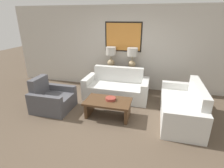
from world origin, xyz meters
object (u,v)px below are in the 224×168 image
object	(u,v)px
table_lamp_right	(132,56)
couch_by_side	(182,107)
console_table	(121,79)
table_lamp_left	(111,55)
armchair_near_back_wall	(52,99)
couch_by_back_wall	(116,88)
coffee_table	(108,105)
decorative_bowl	(111,99)

from	to	relation	value
table_lamp_right	couch_by_side	xyz separation A→B (m)	(1.44, -1.44, -0.84)
console_table	table_lamp_right	bearing A→B (deg)	0.00
table_lamp_left	table_lamp_right	xyz separation A→B (m)	(0.69, 0.00, 0.00)
table_lamp_left	couch_by_side	size ratio (longest dim) A/B	0.36
armchair_near_back_wall	console_table	bearing A→B (deg)	50.56
couch_by_back_wall	armchair_near_back_wall	world-z (taller)	couch_by_back_wall
couch_by_back_wall	coffee_table	xyz separation A→B (m)	(0.06, -1.12, 0.01)
coffee_table	couch_by_side	bearing A→B (deg)	11.42
decorative_bowl	armchair_near_back_wall	bearing A→B (deg)	-178.08
table_lamp_left	armchair_near_back_wall	distance (m)	2.29
table_lamp_left	decorative_bowl	xyz separation A→B (m)	(0.45, -1.74, -0.68)
couch_by_back_wall	couch_by_side	world-z (taller)	same
coffee_table	decorative_bowl	xyz separation A→B (m)	(0.05, 0.05, 0.15)
couch_by_side	decorative_bowl	xyz separation A→B (m)	(-1.68, -0.30, 0.16)
table_lamp_right	couch_by_back_wall	xyz separation A→B (m)	(-0.34, -0.67, -0.84)
couch_by_side	coffee_table	distance (m)	1.76
table_lamp_left	table_lamp_right	world-z (taller)	same
armchair_near_back_wall	coffee_table	bearing A→B (deg)	0.02
decorative_bowl	armchair_near_back_wall	distance (m)	1.59
armchair_near_back_wall	couch_by_back_wall	bearing A→B (deg)	37.16
coffee_table	decorative_bowl	bearing A→B (deg)	45.44
couch_by_back_wall	armchair_near_back_wall	bearing A→B (deg)	-142.84
table_lamp_left	couch_by_side	xyz separation A→B (m)	(2.13, -1.44, -0.84)
table_lamp_right	couch_by_back_wall	world-z (taller)	table_lamp_right
table_lamp_right	console_table	bearing A→B (deg)	180.00
couch_by_side	table_lamp_left	bearing A→B (deg)	145.85
console_table	couch_by_side	distance (m)	2.30
console_table	table_lamp_left	bearing A→B (deg)	180.00
armchair_near_back_wall	decorative_bowl	bearing A→B (deg)	1.92
table_lamp_right	coffee_table	size ratio (longest dim) A/B	0.61
console_table	couch_by_side	xyz separation A→B (m)	(1.78, -1.44, -0.07)
decorative_bowl	coffee_table	bearing A→B (deg)	-134.56
couch_by_side	armchair_near_back_wall	world-z (taller)	couch_by_side
console_table	decorative_bowl	xyz separation A→B (m)	(0.11, -1.74, 0.09)
table_lamp_right	couch_by_back_wall	bearing A→B (deg)	-117.02
coffee_table	couch_by_back_wall	bearing A→B (deg)	92.85
coffee_table	armchair_near_back_wall	distance (m)	1.53
table_lamp_right	couch_by_back_wall	distance (m)	1.13
console_table	coffee_table	world-z (taller)	console_table
table_lamp_left	coffee_table	bearing A→B (deg)	-77.43
table_lamp_right	couch_by_side	size ratio (longest dim) A/B	0.36
couch_by_side	decorative_bowl	size ratio (longest dim) A/B	7.44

